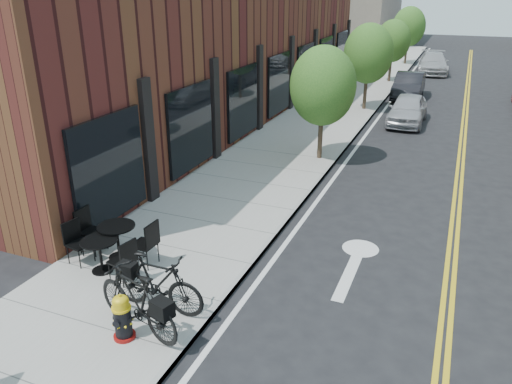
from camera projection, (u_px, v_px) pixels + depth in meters
The scene contains 15 objects.
ground at pixel (222, 307), 9.56m from camera, with size 120.00×120.00×0.00m, color black.
sidewalk_near at pixel (290, 147), 18.77m from camera, with size 4.00×70.00×0.12m, color #9E9B93.
building_near at pixel (226, 37), 22.43m from camera, with size 5.00×28.00×7.00m, color #4A1917.
tree_near_a at pixel (323, 86), 16.44m from camera, with size 2.20×2.20×3.81m.
tree_near_b at pixel (368, 54), 23.23m from camera, with size 2.30×2.30×3.98m.
tree_near_c at pixel (393, 41), 30.13m from camera, with size 2.10×2.10×3.67m.
tree_near_d at pixel (409, 27), 36.85m from camera, with size 2.40×2.40×4.11m.
fire_hydrant at pixel (122, 317), 8.40m from camera, with size 0.42×0.42×0.86m.
bicycle_left at pixel (137, 301), 8.51m from camera, with size 0.56×1.99×1.20m, color black.
bicycle_right at pixel (157, 283), 9.07m from camera, with size 0.54×1.90×1.14m, color black.
bistro_set_b at pixel (100, 251), 10.35m from camera, with size 1.80×0.89×0.95m.
bistro_set_c at pixel (117, 237), 10.86m from camera, with size 1.89×0.84×1.02m.
parked_car_a at pixel (408, 109), 21.87m from camera, with size 1.50×3.72×1.27m, color #AAACB3.
parked_car_b at pixel (409, 86), 26.72m from camera, with size 1.42×4.06×1.34m, color black.
parked_car_c at pixel (433, 63), 34.27m from camera, with size 1.92×4.72×1.37m, color #AAABAF.
Camera 1 is at (3.63, -7.12, 5.73)m, focal length 35.00 mm.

